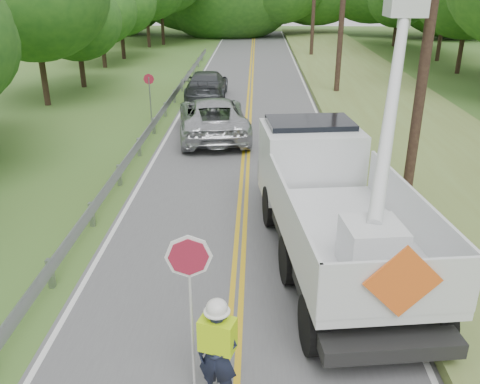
{
  "coord_description": "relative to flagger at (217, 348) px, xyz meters",
  "views": [
    {
      "loc": [
        0.37,
        -5.4,
        6.34
      ],
      "look_at": [
        0.0,
        6.0,
        1.5
      ],
      "focal_mm": 37.94,
      "sensor_mm": 36.0,
      "label": 1
    }
  ],
  "objects": [
    {
      "name": "road",
      "position": [
        0.19,
        13.13,
        -1.04
      ],
      "size": [
        7.2,
        96.0,
        0.03
      ],
      "color": "#555457",
      "rests_on": "ground"
    },
    {
      "name": "guardrail",
      "position": [
        -3.83,
        14.04,
        -0.5
      ],
      "size": [
        0.18,
        48.0,
        0.77
      ],
      "color": "gray",
      "rests_on": "ground"
    },
    {
      "name": "utility_poles",
      "position": [
        5.19,
        16.15,
        4.22
      ],
      "size": [
        1.6,
        43.3,
        10.0
      ],
      "color": "black",
      "rests_on": "ground"
    },
    {
      "name": "tall_grass_verge",
      "position": [
        7.29,
        13.13,
        -0.9
      ],
      "size": [
        7.0,
        96.0,
        0.3
      ],
      "primitive_type": "cube",
      "color": "olive",
      "rests_on": "ground"
    },
    {
      "name": "flagger",
      "position": [
        0.0,
        0.0,
        0.0
      ],
      "size": [
        1.14,
        0.6,
        2.9
      ],
      "color": "#191E33",
      "rests_on": "road"
    },
    {
      "name": "bucket_truck",
      "position": [
        2.43,
        5.56,
        0.64
      ],
      "size": [
        4.32,
        8.42,
        7.53
      ],
      "color": "black",
      "rests_on": "road"
    },
    {
      "name": "suv_silver",
      "position": [
        -1.28,
        14.79,
        -0.2
      ],
      "size": [
        3.6,
        6.35,
        1.67
      ],
      "primitive_type": "imported",
      "rotation": [
        0.0,
        0.0,
        3.28
      ],
      "color": "#B3B6BA",
      "rests_on": "road"
    },
    {
      "name": "suv_darkgrey",
      "position": [
        -2.21,
        22.15,
        -0.26
      ],
      "size": [
        2.21,
        5.37,
        1.55
      ],
      "primitive_type": "imported",
      "rotation": [
        0.0,
        0.0,
        3.15
      ],
      "color": "#3D4145",
      "rests_on": "road"
    },
    {
      "name": "stop_sign_permanent",
      "position": [
        -4.34,
        16.82,
        0.46
      ],
      "size": [
        0.49,
        0.06,
        2.32
      ],
      "color": "gray",
      "rests_on": "ground"
    }
  ]
}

